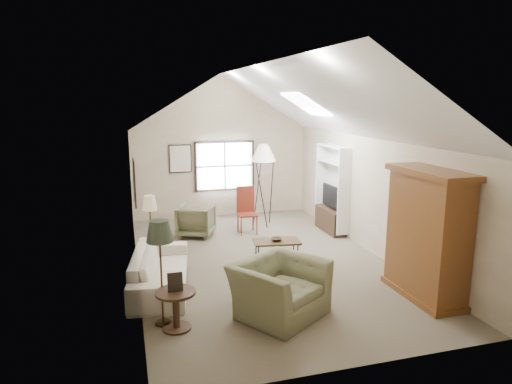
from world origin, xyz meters
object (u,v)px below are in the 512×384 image
object	(u,v)px
sofa	(160,269)
armchair_far	(196,221)
side_table	(176,310)
coffee_table	(277,252)
armchair_near	(279,289)
armoire	(427,235)
side_chair	(247,210)

from	to	relation	value
sofa	armchair_far	distance (m)	3.16
side_table	sofa	bearing A→B (deg)	93.58
armchair_far	coffee_table	xyz separation A→B (m)	(1.29, -2.37, -0.14)
armchair_far	armchair_near	bearing A→B (deg)	122.08
armoire	side_table	distance (m)	4.28
armchair_far	side_table	distance (m)	4.67
armchair_near	side_chair	size ratio (longest dim) A/B	1.13
sofa	side_chair	size ratio (longest dim) A/B	2.01
armoire	coffee_table	distance (m)	3.05
side_chair	side_table	bearing A→B (deg)	-115.14
sofa	armchair_near	bearing A→B (deg)	-124.42
armoire	armchair_near	size ratio (longest dim) A/B	1.67
side_table	side_chair	world-z (taller)	side_chair
side_table	armchair_far	bearing A→B (deg)	77.60
coffee_table	side_chair	distance (m)	2.26
sofa	side_chair	distance (m)	3.70
armchair_near	armchair_far	world-z (taller)	armchair_near
armoire	sofa	bearing A→B (deg)	159.25
coffee_table	armchair_near	bearing A→B (deg)	-107.60
armchair_far	sofa	bearing A→B (deg)	94.12
armchair_far	coffee_table	world-z (taller)	armchair_far
armchair_far	coffee_table	distance (m)	2.70
armoire	sofa	distance (m)	4.66
armchair_near	sofa	bearing A→B (deg)	103.77
armoire	side_table	bearing A→B (deg)	179.59
sofa	side_chair	world-z (taller)	side_chair
sofa	armchair_far	world-z (taller)	armchair_far
armoire	sofa	xyz separation A→B (m)	(-4.30, 1.63, -0.76)
armchair_far	side_table	world-z (taller)	armchair_far
sofa	side_table	bearing A→B (deg)	-167.81
coffee_table	sofa	bearing A→B (deg)	-166.11
armchair_near	side_table	bearing A→B (deg)	147.13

